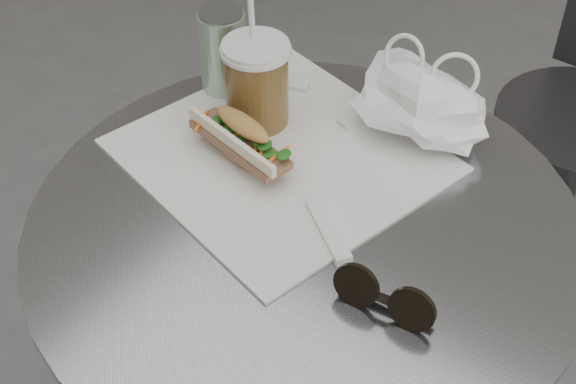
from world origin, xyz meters
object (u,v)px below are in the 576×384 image
Objects in this scene: cafe_table at (302,341)px; iced_coffee at (257,83)px; sunglasses at (384,299)px; drink_can at (223,51)px; banh_mi at (241,140)px.

iced_coffee reaches higher than cafe_table.
cafe_table is 5.70× the size of sunglasses.
iced_coffee is 0.11m from drink_can.
cafe_table is 0.48m from drink_can.
iced_coffee is 2.26× the size of sunglasses.
drink_can is (-0.28, 0.17, 0.34)m from cafe_table.
banh_mi is 0.19m from drink_can.
cafe_table is 3.38× the size of banh_mi.
iced_coffee is 2.15× the size of drink_can.
banh_mi reaches higher than cafe_table.
cafe_table is 2.52× the size of iced_coffee.
iced_coffee is at bearing -21.75° from drink_can.
iced_coffee reaches higher than sunglasses.
iced_coffee is (-0.18, 0.13, 0.35)m from cafe_table.
cafe_table is 0.35m from sunglasses.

